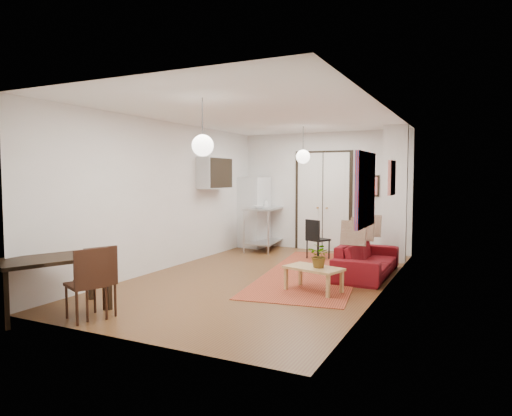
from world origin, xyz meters
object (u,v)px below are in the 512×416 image
at_px(kitchen_counter, 264,221).
at_px(fridge, 254,212).
at_px(dining_table, 52,264).
at_px(sofa, 367,259).
at_px(coffee_table, 314,270).
at_px(dining_chair_near, 100,274).
at_px(dining_chair_far, 91,276).
at_px(black_side_chair, 319,236).

xyz_separation_m(kitchen_counter, fridge, (-0.42, 0.28, 0.19)).
bearing_deg(dining_table, kitchen_counter, 87.09).
xyz_separation_m(sofa, coffee_table, (-0.50, -1.58, 0.04)).
relative_size(coffee_table, dining_chair_near, 1.06).
distance_m(coffee_table, dining_chair_near, 3.20).
height_order(sofa, dining_chair_near, dining_chair_near).
relative_size(coffee_table, kitchen_counter, 0.68).
distance_m(coffee_table, fridge, 4.72).
distance_m(sofa, dining_table, 5.31).
xyz_separation_m(sofa, kitchen_counter, (-2.96, 1.84, 0.40)).
distance_m(sofa, dining_chair_near, 4.75).
distance_m(kitchen_counter, dining_chair_near, 5.78).
distance_m(coffee_table, dining_table, 3.81).
bearing_deg(coffee_table, dining_chair_far, -130.80).
height_order(coffee_table, black_side_chair, black_side_chair).
relative_size(coffee_table, dining_table, 0.63).
height_order(dining_table, black_side_chair, black_side_chair).
distance_m(kitchen_counter, dining_chair_far, 5.93).
xyz_separation_m(sofa, dining_table, (-3.27, -4.18, 0.36)).
bearing_deg(dining_chair_far, coffee_table, 162.77).
distance_m(sofa, coffee_table, 1.66).
bearing_deg(dining_table, sofa, 51.97).
distance_m(dining_table, black_side_chair, 5.79).
xyz_separation_m(sofa, dining_chair_far, (-2.67, -4.08, 0.23)).
distance_m(dining_chair_far, black_side_chair, 5.53).
xyz_separation_m(coffee_table, fridge, (-2.87, 3.70, 0.56)).
height_order(fridge, dining_table, fridge).
relative_size(dining_chair_far, black_side_chair, 1.06).
bearing_deg(fridge, dining_chair_far, -75.47).
relative_size(dining_table, dining_chair_near, 1.67).
bearing_deg(dining_chair_near, dining_table, -43.60).
bearing_deg(black_side_chair, dining_table, 95.42).
distance_m(coffee_table, black_side_chair, 2.98).
xyz_separation_m(coffee_table, black_side_chair, (-0.84, 2.86, 0.17)).
xyz_separation_m(kitchen_counter, dining_chair_far, (0.29, -5.92, -0.17)).
xyz_separation_m(fridge, black_side_chair, (2.04, -0.84, -0.39)).
relative_size(sofa, dining_table, 1.35).
relative_size(fridge, dining_chair_far, 1.93).
bearing_deg(dining_table, dining_chair_far, 8.81).
height_order(coffee_table, dining_chair_far, dining_chair_far).
relative_size(kitchen_counter, dining_chair_far, 1.56).
bearing_deg(dining_chair_near, fridge, -149.73).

